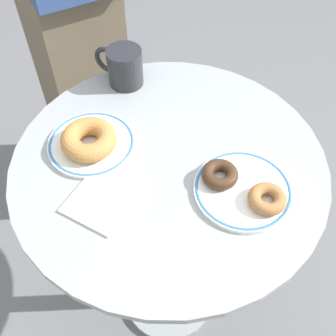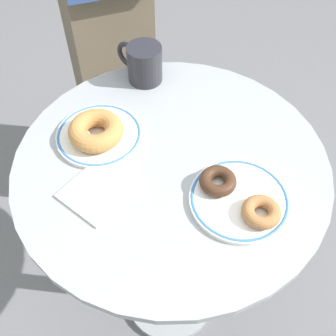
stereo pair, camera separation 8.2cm
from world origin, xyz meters
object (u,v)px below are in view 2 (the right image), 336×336
Objects in this scene: plate_left at (99,135)px; donut_old_fashioned at (96,130)px; donut_cinnamon at (261,212)px; plate_right at (238,200)px; coffee_mug at (143,63)px; paper_napkin at (99,190)px; cafe_table at (171,215)px; donut_chocolate at (219,179)px.

plate_left is 0.03m from donut_old_fashioned.
donut_cinnamon is (0.38, 0.03, 0.02)m from plate_left.
coffee_mug is at bearing 155.79° from plate_right.
coffee_mug is (-0.15, 0.31, 0.04)m from paper_napkin.
plate_left is (-0.16, -0.04, 0.22)m from cafe_table.
cafe_table is at bearing -177.68° from donut_chocolate.
plate_right is at bearing 32.34° from paper_napkin.
donut_chocolate is 0.23m from paper_napkin.
coffee_mug reaches higher than donut_cinnamon.
donut_old_fashioned is (-0.16, -0.05, 0.24)m from cafe_table.
donut_cinnamon is (0.37, 0.04, -0.01)m from donut_old_fashioned.
donut_chocolate reaches higher than plate_left.
plate_right is at bearing -7.82° from donut_chocolate.
cafe_table is 0.32m from donut_cinnamon.
donut_old_fashioned is 1.61× the size of donut_cinnamon.
plate_left is at bearing -165.25° from cafe_table.
plate_right is at bearing 7.10° from plate_left.
donut_old_fashioned is 0.93× the size of coffee_mug.
plate_left is 1.44× the size of paper_napkin.
donut_chocolate is 0.58× the size of coffee_mug.
donut_old_fashioned is 0.38m from donut_cinnamon.
donut_chocolate is at bearing 2.32° from cafe_table.
plate_left is 0.33m from plate_right.
paper_napkin is at bearing -44.85° from donut_old_fashioned.
donut_old_fashioned is at bearing -76.08° from coffee_mug.
cafe_table is 0.37m from coffee_mug.
plate_right is (0.33, 0.04, 0.00)m from plate_left.
cafe_table is 0.27m from paper_napkin.
cafe_table is 0.26m from donut_chocolate.
donut_chocolate is (-0.05, 0.01, 0.02)m from plate_right.
plate_left is 0.97× the size of plate_right.
donut_chocolate is at bearing 11.95° from donut_old_fashioned.
paper_napkin is at bearing -153.80° from donut_cinnamon.
cafe_table is 3.99× the size of plate_right.
plate_left is at bearing -172.90° from plate_right.
cafe_table is 6.13× the size of coffee_mug.
coffee_mug is at bearing 141.94° from cafe_table.
donut_old_fashioned is at bearing -171.07° from plate_right.
donut_cinnamon is 0.10m from donut_chocolate.
donut_chocolate is (0.11, 0.00, 0.24)m from cafe_table.
coffee_mug is (-0.43, 0.18, 0.02)m from donut_cinnamon.
coffee_mug reaches higher than plate_right.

